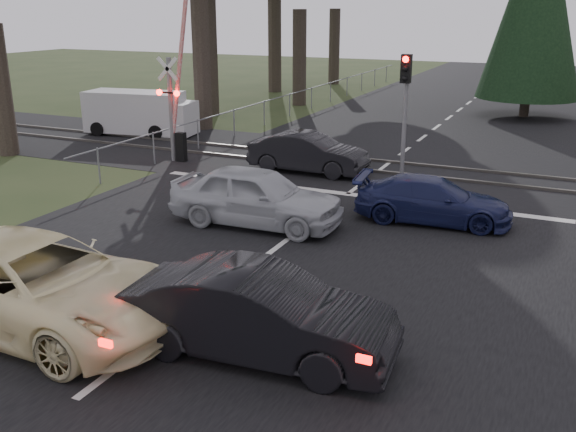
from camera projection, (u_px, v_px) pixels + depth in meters
The scene contains 15 objects.
ground at pixel (209, 299), 12.75m from camera, with size 120.00×120.00×0.00m, color #293719.
road at pixel (366, 181), 21.39m from camera, with size 14.00×100.00×0.01m, color black.
rail_corridor at pixel (383, 168), 23.12m from camera, with size 120.00×8.00×0.01m, color black.
stop_line at pixel (348, 194), 19.84m from camera, with size 13.00×0.35×0.00m, color silver.
rail_near at pixel (376, 171), 22.42m from camera, with size 120.00×0.12×0.10m, color #59544C.
rail_far at pixel (389, 162), 23.80m from camera, with size 120.00×0.12×0.10m, color #59544C.
crossing_signal at pixel (176, 106), 23.45m from camera, with size 1.62×0.38×6.96m.
traffic_signal_center at pixel (405, 95), 20.71m from camera, with size 0.32×0.48×4.10m.
fence_left at pixel (301, 112), 35.28m from camera, with size 0.10×36.00×1.20m, color slate, non-canonical shape.
cream_coupe at pixel (36, 284), 11.45m from camera, with size 2.69×5.84×1.62m, color #FAEDB3.
dark_hatchback at pixel (259, 314), 10.48m from camera, with size 1.58×4.52×1.49m, color black.
silver_car at pixel (256, 196), 16.84m from camera, with size 1.85×4.60×1.57m, color #B0B4B9.
blue_sedan at pixel (433, 200), 17.14m from camera, with size 1.68×4.14×1.20m, color #161C44.
dark_car_far at pixel (308, 153), 22.28m from camera, with size 1.45×4.15×1.37m, color black.
white_van at pixel (142, 113), 28.79m from camera, with size 5.15×2.48×1.93m.
Camera 1 is at (6.26, -9.90, 5.53)m, focal length 40.00 mm.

